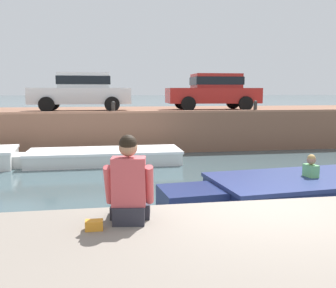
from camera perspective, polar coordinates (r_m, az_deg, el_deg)
The scene contains 12 objects.
ground_plane at distance 9.67m, azimuth 2.94°, elevation -5.93°, with size 400.00×400.00×0.00m, color #3D5156.
far_quay_wall at distance 17.03m, azimuth -2.47°, elevation 2.76°, with size 60.00×6.00×1.52m, color brown.
far_wall_coping at distance 14.12m, azimuth -1.10°, elevation 4.93°, with size 60.00×0.24×0.08m, color #9F6C52.
boat_moored_central_white at distance 12.35m, azimuth -10.66°, elevation -1.92°, with size 5.84×1.73×0.45m.
motorboat_passing at distance 9.02m, azimuth 23.95°, elevation -5.93°, with size 7.37×2.60×1.01m.
car_left_inner_white at distance 15.83m, azimuth -12.96°, elevation 7.99°, with size 4.03×1.92×1.54m.
car_centre_red at distance 16.44m, azimuth 6.96°, elevation 8.13°, with size 3.96×2.05×1.54m.
mooring_bollard_mid at distance 14.10m, azimuth -8.34°, elevation 5.65°, with size 0.15×0.15×0.44m.
mooring_bollard_east at distance 15.24m, azimuth 13.16°, elevation 5.70°, with size 0.15×0.15×0.44m.
person_seated_left at distance 4.11m, azimuth -5.94°, elevation -6.73°, with size 0.56×0.57×0.97m.
bottle_drink at distance 4.29m, azimuth -4.00°, elevation -9.94°, with size 0.06×0.06×0.20m.
snack_bag at distance 4.01m, azimuth -11.19°, elevation -12.03°, with size 0.18×0.12×0.10m, color orange.
Camera 1 is at (-1.99, -4.50, 2.34)m, focal length 40.00 mm.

